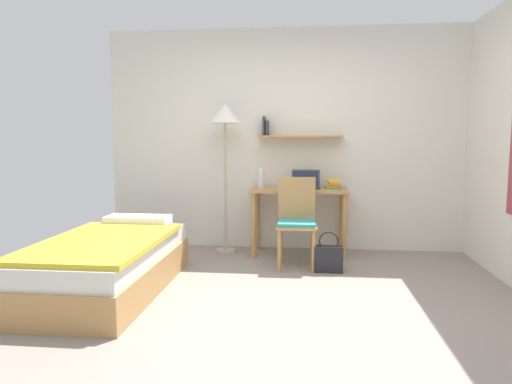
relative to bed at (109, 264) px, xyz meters
name	(u,v)px	position (x,y,z in m)	size (l,w,h in m)	color
ground_plane	(282,307)	(1.51, -0.24, -0.24)	(5.28, 5.28, 0.00)	gray
wall_back	(292,140)	(1.51, 1.78, 1.06)	(4.40, 0.27, 2.60)	silver
bed	(109,264)	(0.00, 0.00, 0.00)	(0.93, 1.87, 0.54)	#B2844C
desk	(299,202)	(1.61, 1.46, 0.37)	(1.09, 0.51, 0.76)	#B2844C
desk_chair	(297,218)	(1.60, 0.99, 0.26)	(0.42, 0.43, 0.92)	#B2844C
standing_lamp	(225,122)	(0.76, 1.48, 1.27)	(0.38, 0.38, 1.71)	#B2A893
laptop	(306,183)	(1.69, 1.53, 0.57)	(0.33, 0.23, 0.21)	#2D2D33
water_bottle	(261,178)	(1.17, 1.53, 0.63)	(0.07, 0.07, 0.23)	silver
book_stack	(333,184)	(2.00, 1.50, 0.57)	(0.17, 0.22, 0.11)	#4CA856
handbag	(328,258)	(1.92, 0.77, -0.10)	(0.28, 0.12, 0.41)	#232328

